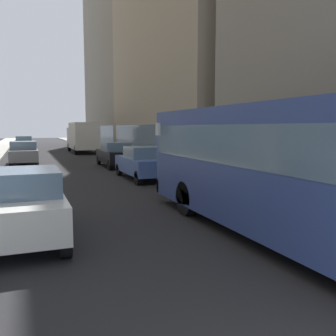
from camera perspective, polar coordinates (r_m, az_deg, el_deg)
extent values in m
plane|color=#232326|center=(36.60, -17.09, 2.03)|extent=(120.00, 120.00, 0.00)
cube|color=gray|center=(37.45, -8.35, 2.45)|extent=(2.40, 110.00, 0.15)
cube|color=slate|center=(31.22, -3.95, 4.55)|extent=(0.08, 19.02, 2.40)
cube|color=gray|center=(54.96, -5.78, 17.53)|extent=(9.91, 21.80, 26.55)
cube|color=slate|center=(52.79, -10.83, 5.16)|extent=(0.08, 19.62, 2.40)
cube|color=#33478C|center=(8.19, 20.68, -0.24)|extent=(2.55, 11.50, 2.75)
cube|color=slate|center=(8.15, 20.82, 3.22)|extent=(2.57, 11.04, 0.90)
cube|color=black|center=(13.10, 3.60, -2.49)|extent=(2.55, 0.16, 0.44)
cylinder|color=black|center=(10.72, 2.98, -4.72)|extent=(0.30, 1.00, 1.00)
cylinder|color=black|center=(11.81, 13.00, -3.85)|extent=(0.30, 1.00, 1.00)
cube|color=silver|center=(11.89, -1.61, 6.06)|extent=(0.08, 0.24, 0.40)
cube|color=black|center=(24.20, -8.19, 1.84)|extent=(1.71, 4.47, 0.75)
cube|color=slate|center=(23.94, -8.10, 3.36)|extent=(1.57, 2.01, 0.55)
cylinder|color=black|center=(25.85, -10.71, 1.25)|extent=(0.22, 0.64, 0.64)
cylinder|color=black|center=(26.16, -7.50, 1.36)|extent=(0.22, 0.64, 0.64)
cylinder|color=black|center=(22.30, -8.98, 0.49)|extent=(0.22, 0.64, 0.64)
cylinder|color=black|center=(22.66, -5.30, 0.63)|extent=(0.22, 0.64, 0.64)
cube|color=#4C6BB7|center=(18.25, -3.78, 0.46)|extent=(1.88, 4.40, 0.75)
cube|color=slate|center=(17.99, -3.58, 2.45)|extent=(1.73, 1.98, 0.55)
cylinder|color=black|center=(19.79, -7.62, -0.22)|extent=(0.22, 0.64, 0.64)
cylinder|color=black|center=(20.24, -3.06, -0.03)|extent=(0.22, 0.64, 0.64)
cylinder|color=black|center=(16.36, -4.65, -1.55)|extent=(0.22, 0.64, 0.64)
cylinder|color=black|center=(16.91, 0.74, -1.28)|extent=(0.22, 0.64, 0.64)
cube|color=#B7BABF|center=(44.14, -21.50, 3.46)|extent=(1.77, 4.77, 0.75)
cube|color=slate|center=(43.88, -21.53, 4.29)|extent=(1.63, 2.15, 0.55)
cylinder|color=black|center=(46.13, -22.44, 3.06)|extent=(0.22, 0.64, 0.64)
cylinder|color=black|center=(46.13, -20.51, 3.13)|extent=(0.22, 0.64, 0.64)
cylinder|color=black|center=(42.20, -22.53, 2.79)|extent=(0.22, 0.64, 0.64)
cylinder|color=black|center=(42.19, -20.43, 2.88)|extent=(0.22, 0.64, 0.64)
cube|color=slate|center=(27.19, -21.55, 1.95)|extent=(1.80, 4.57, 0.75)
cube|color=slate|center=(26.93, -21.61, 3.30)|extent=(1.66, 2.06, 0.55)
cylinder|color=black|center=(29.10, -23.07, 1.40)|extent=(0.22, 0.64, 0.64)
cylinder|color=black|center=(29.09, -19.96, 1.53)|extent=(0.22, 0.64, 0.64)
cylinder|color=black|center=(25.37, -23.31, 0.75)|extent=(0.22, 0.64, 0.64)
cylinder|color=black|center=(25.36, -19.74, 0.89)|extent=(0.22, 0.64, 0.64)
cube|color=silver|center=(9.10, -21.83, -5.91)|extent=(1.80, 4.18, 0.75)
cube|color=slate|center=(8.79, -22.01, -2.04)|extent=(1.66, 1.88, 0.55)
cylinder|color=black|center=(10.84, -17.48, -5.86)|extent=(0.22, 0.64, 0.64)
cylinder|color=black|center=(7.60, -15.72, -11.00)|extent=(0.22, 0.64, 0.64)
cube|color=silver|center=(41.32, -13.74, 4.67)|extent=(2.30, 2.00, 2.10)
cube|color=silver|center=(37.60, -12.99, 4.92)|extent=(2.30, 5.50, 2.60)
cylinder|color=black|center=(41.24, -15.09, 3.17)|extent=(0.28, 0.90, 0.90)
cylinder|color=black|center=(41.50, -12.32, 3.26)|extent=(0.28, 0.90, 0.90)
cylinder|color=black|center=(35.78, -14.13, 2.75)|extent=(0.28, 0.90, 0.90)
cylinder|color=black|center=(36.09, -10.94, 2.85)|extent=(0.28, 0.90, 0.90)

